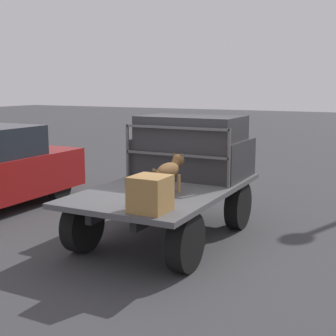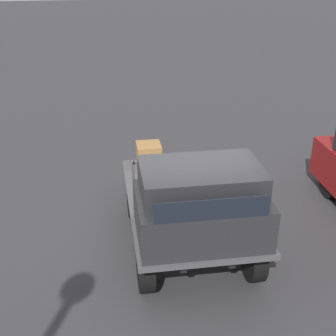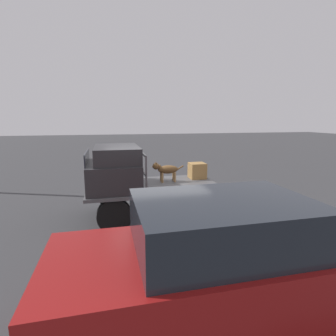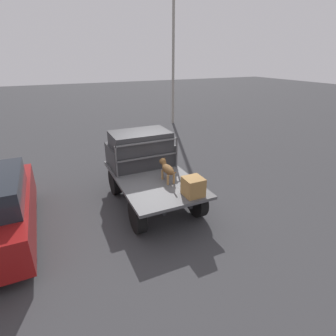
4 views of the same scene
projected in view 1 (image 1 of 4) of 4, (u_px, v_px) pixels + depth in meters
ground_plane at (166, 239)px, 7.80m from camera, size 80.00×80.00×0.00m
flatbed_truck at (166, 202)px, 7.69m from camera, size 3.58×2.06×0.89m
truck_cab at (193, 148)px, 8.47m from camera, size 1.33×1.94×1.10m
truck_headboard at (176, 146)px, 7.83m from camera, size 0.04×1.94×0.96m
dog at (170, 170)px, 7.10m from camera, size 0.96×0.24×0.61m
cargo_crate at (150, 194)px, 6.10m from camera, size 0.47×0.47×0.47m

